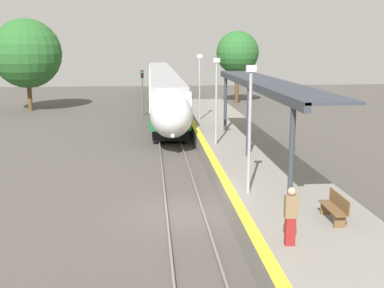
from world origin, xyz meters
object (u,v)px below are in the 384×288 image
Objects in this scene: train at (162,87)px; lamppost_near at (250,121)px; person_waiting at (291,215)px; lamppost_mid at (216,95)px; platform_bench at (336,207)px; railway_signal at (142,88)px; lamppost_far at (200,82)px.

lamppost_near is at bearing -85.78° from train.
lamppost_mid reaches higher than person_waiting.
person_waiting is (-2.03, -1.77, 0.42)m from platform_bench.
train is 5.49m from railway_signal.
lamppost_far reaches higher than train.
railway_signal is 28.14m from lamppost_near.
railway_signal is 10.35m from lamppost_far.
lamppost_mid is at bearing -84.13° from train.
train reaches higher than person_waiting.
lamppost_near is at bearing -90.00° from lamppost_mid.
train is 9.38× the size of lamppost_near.
train is 9.38× the size of lamppost_far.
lamppost_far reaches higher than railway_signal.
platform_bench is (4.66, -36.03, -0.80)m from train.
railway_signal is at bearing 102.15° from platform_bench.
railway_signal is 0.86× the size of lamppost_far.
platform_bench is 0.39× the size of railway_signal.
lamppost_near reaches higher than person_waiting.
lamppost_near is at bearing -80.93° from railway_signal.
lamppost_mid is at bearing -76.54° from railway_signal.
platform_bench is at bearing -54.87° from lamppost_near.
lamppost_near is 18.49m from lamppost_far.
lamppost_mid reaches higher than railway_signal.
person_waiting is at bearing -81.93° from railway_signal.
person_waiting is 0.41× the size of railway_signal.
person_waiting is at bearing -138.93° from platform_bench.
platform_bench is at bearing 41.07° from person_waiting.
railway_signal is (-6.66, 30.93, 1.15)m from platform_bench.
train is 9.38× the size of lamppost_mid.
railway_signal is (-2.00, -5.10, 0.35)m from train.
person_waiting is 33.03m from railway_signal.
person_waiting reaches higher than platform_bench.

